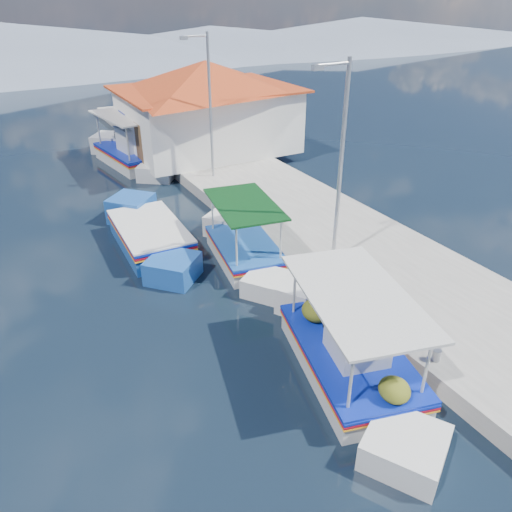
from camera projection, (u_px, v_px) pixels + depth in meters
ground at (231, 355)px, 12.43m from camera, size 160.00×160.00×0.00m
quay at (297, 214)px, 19.43m from camera, size 5.00×44.00×0.50m
bollards at (260, 223)px, 17.77m from camera, size 0.20×17.20×0.30m
main_caique at (347, 354)px, 11.75m from camera, size 3.32×7.15×2.43m
caique_green_canopy at (244, 250)px, 16.61m from camera, size 2.48×6.04×2.29m
caique_blue_hull at (150, 237)px, 17.49m from camera, size 2.24×7.02×1.25m
caique_far at (132, 154)px, 25.51m from camera, size 3.00×7.80×2.76m
harbor_building at (207, 105)px, 25.26m from camera, size 10.49×10.49×4.40m
lamp_post_near at (339, 157)px, 14.04m from camera, size 1.21×0.14×6.00m
lamp_post_far at (208, 100)px, 20.96m from camera, size 1.21×0.14×6.00m
mountain_ridge at (64, 45)px, 57.25m from camera, size 171.40×96.00×5.50m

